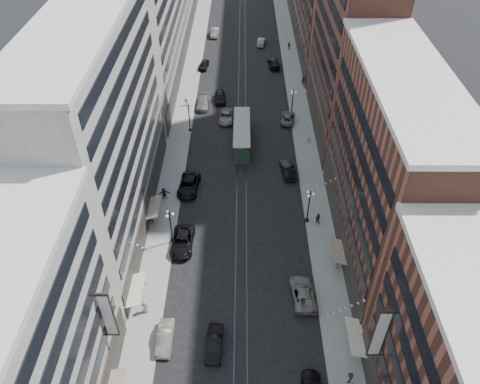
{
  "coord_description": "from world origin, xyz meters",
  "views": [
    {
      "loc": [
        0.08,
        -15.31,
        46.0
      ],
      "look_at": [
        -0.19,
        32.53,
        5.0
      ],
      "focal_mm": 35.0,
      "sensor_mm": 36.0,
      "label": 1
    }
  ],
  "objects_px": {
    "pedestrian_6": "(186,101)",
    "pedestrian_8": "(308,139)",
    "pedestrian_2": "(151,218)",
    "car_10": "(288,169)",
    "car_5": "(214,343)",
    "pedestrian_7": "(318,218)",
    "car_4": "(309,297)",
    "pedestrian_4": "(338,263)",
    "car_11": "(288,118)",
    "car_1": "(165,338)",
    "pedestrian_5": "(164,193)",
    "car_8": "(203,103)",
    "car_2": "(182,242)",
    "pedestrian_3": "(350,378)",
    "pedestrian_extra_0": "(289,46)",
    "car_7": "(189,185)",
    "car_extra_1": "(303,293)",
    "car_14": "(261,42)",
    "pedestrian_9": "(303,81)",
    "lamppost_sw_mid": "(189,116)",
    "car_13": "(220,97)",
    "car_12": "(274,63)",
    "pedestrian_1": "(145,306)",
    "car_9": "(204,65)",
    "streetcar": "(242,135)",
    "lamppost_se_mid": "(292,102)",
    "lamppost_sw_far": "(171,225)",
    "car_extra_2": "(226,117)",
    "lamppost_se_far": "(309,205)",
    "car_extra_0": "(215,33)"
  },
  "relations": [
    {
      "from": "car_5",
      "to": "pedestrian_7",
      "type": "xyz_separation_m",
      "value": [
        13.44,
        19.35,
        0.22
      ]
    },
    {
      "from": "car_12",
      "to": "pedestrian_7",
      "type": "bearing_deg",
      "value": 88.68
    },
    {
      "from": "pedestrian_9",
      "to": "lamppost_sw_mid",
      "type": "bearing_deg",
      "value": -133.48
    },
    {
      "from": "pedestrian_6",
      "to": "pedestrian_1",
      "type": "bearing_deg",
      "value": 90.65
    },
    {
      "from": "lamppost_se_mid",
      "to": "pedestrian_4",
      "type": "xyz_separation_m",
      "value": [
        2.95,
        -36.46,
        -2.04
      ]
    },
    {
      "from": "pedestrian_4",
      "to": "pedestrian_6",
      "type": "xyz_separation_m",
      "value": [
        -22.85,
        40.37,
        -0.09
      ]
    },
    {
      "from": "pedestrian_extra_0",
      "to": "car_extra_1",
      "type": "bearing_deg",
      "value": -47.26
    },
    {
      "from": "pedestrian_6",
      "to": "pedestrian_8",
      "type": "bearing_deg",
      "value": 151.01
    },
    {
      "from": "lamppost_se_mid",
      "to": "pedestrian_6",
      "type": "relative_size",
      "value": 3.35
    },
    {
      "from": "lamppost_se_far",
      "to": "car_8",
      "type": "bearing_deg",
      "value": 117.72
    },
    {
      "from": "lamppost_sw_far",
      "to": "car_extra_2",
      "type": "bearing_deg",
      "value": 78.41
    },
    {
      "from": "car_13",
      "to": "car_extra_0",
      "type": "bearing_deg",
      "value": 90.39
    },
    {
      "from": "pedestrian_4",
      "to": "pedestrian_7",
      "type": "height_order",
      "value": "pedestrian_4"
    },
    {
      "from": "pedestrian_5",
      "to": "car_8",
      "type": "bearing_deg",
      "value": 65.05
    },
    {
      "from": "lamppost_se_far",
      "to": "car_7",
      "type": "height_order",
      "value": "lamppost_se_far"
    },
    {
      "from": "lamppost_sw_far",
      "to": "car_5",
      "type": "height_order",
      "value": "lamppost_sw_far"
    },
    {
      "from": "car_9",
      "to": "pedestrian_8",
      "type": "relative_size",
      "value": 2.89
    },
    {
      "from": "car_2",
      "to": "pedestrian_extra_0",
      "type": "xyz_separation_m",
      "value": [
        18.66,
        62.59,
        0.19
      ]
    },
    {
      "from": "pedestrian_1",
      "to": "car_9",
      "type": "relative_size",
      "value": 0.42
    },
    {
      "from": "car_5",
      "to": "car_extra_1",
      "type": "bearing_deg",
      "value": 36.32
    },
    {
      "from": "pedestrian_7",
      "to": "car_extra_2",
      "type": "xyz_separation_m",
      "value": [
        -13.5,
        27.09,
        -0.24
      ]
    },
    {
      "from": "streetcar",
      "to": "car_1",
      "type": "bearing_deg",
      "value": -102.21
    },
    {
      "from": "car_14",
      "to": "pedestrian_9",
      "type": "height_order",
      "value": "pedestrian_9"
    },
    {
      "from": "car_2",
      "to": "car_7",
      "type": "distance_m",
      "value": 11.69
    },
    {
      "from": "streetcar",
      "to": "pedestrian_2",
      "type": "relative_size",
      "value": 6.44
    },
    {
      "from": "car_1",
      "to": "car_5",
      "type": "height_order",
      "value": "car_5"
    },
    {
      "from": "car_11",
      "to": "car_extra_1",
      "type": "xyz_separation_m",
      "value": [
        -1.08,
        -39.46,
        0.09
      ]
    },
    {
      "from": "car_5",
      "to": "pedestrian_1",
      "type": "bearing_deg",
      "value": 153.8
    },
    {
      "from": "car_2",
      "to": "pedestrian_7",
      "type": "xyz_separation_m",
      "value": [
        18.38,
        4.42,
        0.17
      ]
    },
    {
      "from": "car_7",
      "to": "car_2",
      "type": "bearing_deg",
      "value": -83.91
    },
    {
      "from": "car_8",
      "to": "pedestrian_extra_0",
      "type": "bearing_deg",
      "value": 57.51
    },
    {
      "from": "car_5",
      "to": "pedestrian_8",
      "type": "relative_size",
      "value": 3.09
    },
    {
      "from": "car_4",
      "to": "pedestrian_4",
      "type": "xyz_separation_m",
      "value": [
        4.17,
        5.08,
        0.29
      ]
    },
    {
      "from": "pedestrian_1",
      "to": "lamppost_se_mid",
      "type": "bearing_deg",
      "value": -121.34
    },
    {
      "from": "lamppost_sw_far",
      "to": "pedestrian_3",
      "type": "bearing_deg",
      "value": -44.09
    },
    {
      "from": "car_13",
      "to": "car_extra_1",
      "type": "distance_m",
      "value": 48.17
    },
    {
      "from": "car_1",
      "to": "pedestrian_8",
      "type": "xyz_separation_m",
      "value": [
        19.66,
        38.16,
        0.16
      ]
    },
    {
      "from": "pedestrian_1",
      "to": "car_11",
      "type": "height_order",
      "value": "pedestrian_1"
    },
    {
      "from": "car_11",
      "to": "car_10",
      "type": "bearing_deg",
      "value": 92.77
    },
    {
      "from": "streetcar",
      "to": "car_12",
      "type": "height_order",
      "value": "streetcar"
    },
    {
      "from": "pedestrian_3",
      "to": "car_13",
      "type": "xyz_separation_m",
      "value": [
        -15.32,
        57.41,
        -0.1
      ]
    },
    {
      "from": "pedestrian_2",
      "to": "car_10",
      "type": "distance_m",
      "value": 22.88
    },
    {
      "from": "car_2",
      "to": "car_8",
      "type": "xyz_separation_m",
      "value": [
        0.33,
        36.43,
        -0.02
      ]
    },
    {
      "from": "pedestrian_3",
      "to": "pedestrian_6",
      "type": "xyz_separation_m",
      "value": [
        -21.77,
        55.55,
        0.03
      ]
    },
    {
      "from": "pedestrian_5",
      "to": "pedestrian_6",
      "type": "xyz_separation_m",
      "value": [
        0.71,
        27.19,
        -0.11
      ]
    },
    {
      "from": "pedestrian_1",
      "to": "car_1",
      "type": "bearing_deg",
      "value": 119.1
    },
    {
      "from": "lamppost_sw_far",
      "to": "pedestrian_1",
      "type": "relative_size",
      "value": 2.94
    },
    {
      "from": "car_7",
      "to": "car_extra_1",
      "type": "bearing_deg",
      "value": -47.42
    },
    {
      "from": "car_10",
      "to": "pedestrian_8",
      "type": "relative_size",
      "value": 3.38
    },
    {
      "from": "pedestrian_4",
      "to": "car_8",
      "type": "relative_size",
      "value": 0.32
    }
  ]
}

